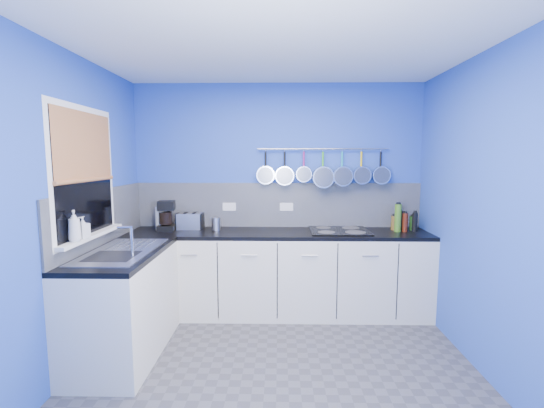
{
  "coord_description": "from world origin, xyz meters",
  "views": [
    {
      "loc": [
        0.02,
        -2.76,
        1.67
      ],
      "look_at": [
        -0.05,
        0.75,
        1.25
      ],
      "focal_mm": 24.88,
      "sensor_mm": 36.0,
      "label": 1
    }
  ],
  "objects_px": {
    "coffee_maker": "(166,216)",
    "canister": "(216,224)",
    "soap_bottle_a": "(74,226)",
    "paper_towel": "(161,218)",
    "hob": "(339,230)",
    "toaster": "(190,221)",
    "soap_bottle_b": "(83,227)"
  },
  "relations": [
    {
      "from": "coffee_maker",
      "to": "canister",
      "type": "height_order",
      "value": "coffee_maker"
    },
    {
      "from": "soap_bottle_a",
      "to": "coffee_maker",
      "type": "relative_size",
      "value": 0.75
    },
    {
      "from": "paper_towel",
      "to": "hob",
      "type": "bearing_deg",
      "value": -1.31
    },
    {
      "from": "coffee_maker",
      "to": "toaster",
      "type": "xyz_separation_m",
      "value": [
        0.23,
        0.1,
        -0.07
      ]
    },
    {
      "from": "paper_towel",
      "to": "canister",
      "type": "bearing_deg",
      "value": -1.29
    },
    {
      "from": "paper_towel",
      "to": "toaster",
      "type": "relative_size",
      "value": 0.93
    },
    {
      "from": "hob",
      "to": "soap_bottle_b",
      "type": "bearing_deg",
      "value": -153.36
    },
    {
      "from": "paper_towel",
      "to": "toaster",
      "type": "xyz_separation_m",
      "value": [
        0.31,
        0.05,
        -0.04
      ]
    },
    {
      "from": "paper_towel",
      "to": "toaster",
      "type": "height_order",
      "value": "paper_towel"
    },
    {
      "from": "soap_bottle_b",
      "to": "hob",
      "type": "bearing_deg",
      "value": 26.64
    },
    {
      "from": "paper_towel",
      "to": "coffee_maker",
      "type": "relative_size",
      "value": 0.79
    },
    {
      "from": "soap_bottle_a",
      "to": "coffee_maker",
      "type": "distance_m",
      "value": 1.27
    },
    {
      "from": "soap_bottle_b",
      "to": "paper_towel",
      "type": "distance_m",
      "value": 1.18
    },
    {
      "from": "paper_towel",
      "to": "hob",
      "type": "distance_m",
      "value": 1.94
    },
    {
      "from": "soap_bottle_b",
      "to": "toaster",
      "type": "distance_m",
      "value": 1.33
    },
    {
      "from": "toaster",
      "to": "canister",
      "type": "distance_m",
      "value": 0.31
    },
    {
      "from": "toaster",
      "to": "canister",
      "type": "xyz_separation_m",
      "value": [
        0.3,
        -0.07,
        -0.02
      ]
    },
    {
      "from": "coffee_maker",
      "to": "toaster",
      "type": "distance_m",
      "value": 0.26
    },
    {
      "from": "paper_towel",
      "to": "soap_bottle_b",
      "type": "bearing_deg",
      "value": -102.47
    },
    {
      "from": "hob",
      "to": "canister",
      "type": "bearing_deg",
      "value": 178.68
    },
    {
      "from": "canister",
      "to": "hob",
      "type": "bearing_deg",
      "value": -1.32
    },
    {
      "from": "toaster",
      "to": "soap_bottle_b",
      "type": "bearing_deg",
      "value": -117.61
    },
    {
      "from": "paper_towel",
      "to": "canister",
      "type": "relative_size",
      "value": 1.85
    },
    {
      "from": "soap_bottle_a",
      "to": "toaster",
      "type": "height_order",
      "value": "soap_bottle_a"
    },
    {
      "from": "toaster",
      "to": "canister",
      "type": "relative_size",
      "value": 2.0
    },
    {
      "from": "coffee_maker",
      "to": "hob",
      "type": "bearing_deg",
      "value": -7.02
    },
    {
      "from": "soap_bottle_a",
      "to": "soap_bottle_b",
      "type": "distance_m",
      "value": 0.13
    },
    {
      "from": "toaster",
      "to": "canister",
      "type": "bearing_deg",
      "value": -14.71
    },
    {
      "from": "soap_bottle_b",
      "to": "paper_towel",
      "type": "relative_size",
      "value": 0.68
    },
    {
      "from": "paper_towel",
      "to": "toaster",
      "type": "bearing_deg",
      "value": 9.5
    },
    {
      "from": "canister",
      "to": "hob",
      "type": "xyz_separation_m",
      "value": [
        1.33,
        -0.03,
        -0.06
      ]
    },
    {
      "from": "soap_bottle_a",
      "to": "hob",
      "type": "relative_size",
      "value": 0.38
    }
  ]
}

